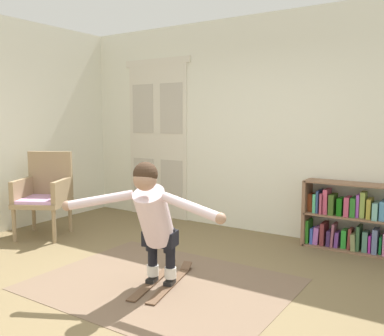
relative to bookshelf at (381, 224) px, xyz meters
The scene contains 8 objects.
ground_plane 2.86m from the bookshelf, 122.73° to the right, with size 7.20×7.20×0.00m, color brown.
back_wall 1.90m from the bookshelf, behind, with size 6.00×0.10×2.90m, color silver.
double_door 3.41m from the bookshelf, behind, with size 1.22×0.05×2.45m.
rug 2.59m from the bookshelf, 127.56° to the right, with size 2.30×1.77×0.01m, color brown.
bookshelf is the anchor object (origin of this frame).
wicker_chair 4.16m from the bookshelf, 158.23° to the right, with size 0.81×0.81×1.10m.
skis_pair 2.57m from the bookshelf, 128.14° to the right, with size 0.48×0.97×0.07m.
person_skier 2.70m from the bookshelf, 124.70° to the right, with size 1.45×0.79×1.11m.
Camera 1 is at (2.27, -2.64, 1.55)m, focal length 39.22 mm.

